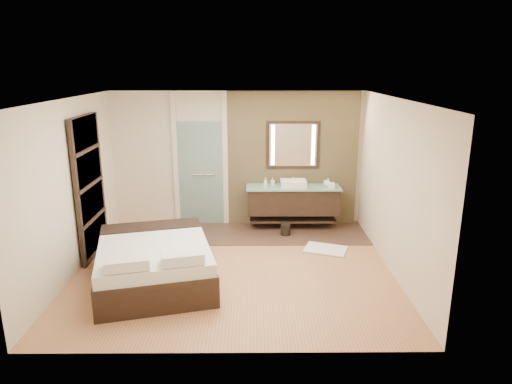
{
  "coord_description": "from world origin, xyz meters",
  "views": [
    {
      "loc": [
        0.3,
        -6.78,
        3.18
      ],
      "look_at": [
        0.35,
        0.6,
        1.12
      ],
      "focal_mm": 32.0,
      "sensor_mm": 36.0,
      "label": 1
    }
  ],
  "objects_px": {
    "mirror_unit": "(293,145)",
    "waste_bin": "(286,229)",
    "vanity": "(293,200)",
    "bed": "(154,263)"
  },
  "relations": [
    {
      "from": "vanity",
      "to": "mirror_unit",
      "type": "relative_size",
      "value": 1.75
    },
    {
      "from": "mirror_unit",
      "to": "waste_bin",
      "type": "distance_m",
      "value": 1.68
    },
    {
      "from": "bed",
      "to": "waste_bin",
      "type": "xyz_separation_m",
      "value": [
        2.11,
        1.97,
        -0.21
      ]
    },
    {
      "from": "bed",
      "to": "vanity",
      "type": "bearing_deg",
      "value": 32.38
    },
    {
      "from": "vanity",
      "to": "bed",
      "type": "xyz_separation_m",
      "value": [
        -2.28,
        -2.4,
        -0.26
      ]
    },
    {
      "from": "mirror_unit",
      "to": "waste_bin",
      "type": "relative_size",
      "value": 4.48
    },
    {
      "from": "waste_bin",
      "to": "bed",
      "type": "bearing_deg",
      "value": -136.99
    },
    {
      "from": "mirror_unit",
      "to": "waste_bin",
      "type": "height_order",
      "value": "mirror_unit"
    },
    {
      "from": "vanity",
      "to": "waste_bin",
      "type": "relative_size",
      "value": 7.82
    },
    {
      "from": "vanity",
      "to": "mirror_unit",
      "type": "bearing_deg",
      "value": 90.0
    }
  ]
}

